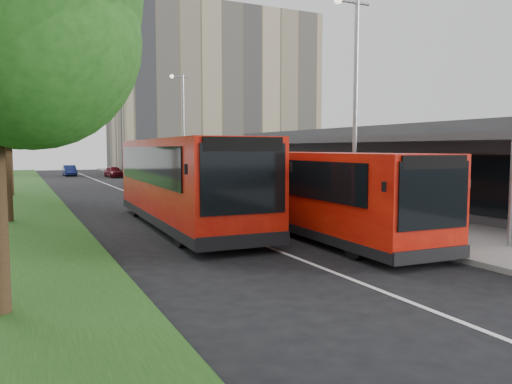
# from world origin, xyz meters

# --- Properties ---
(ground) EXTENTS (120.00, 120.00, 0.00)m
(ground) POSITION_xyz_m (0.00, 0.00, 0.00)
(ground) COLOR black
(ground) RESTS_ON ground
(pavement) EXTENTS (5.00, 80.00, 0.15)m
(pavement) POSITION_xyz_m (6.00, 20.00, 0.07)
(pavement) COLOR gray
(pavement) RESTS_ON ground
(grass_verge) EXTENTS (5.00, 80.00, 0.10)m
(grass_verge) POSITION_xyz_m (-7.00, 20.00, 0.05)
(grass_verge) COLOR #1B4917
(grass_verge) RESTS_ON ground
(lane_centre_line) EXTENTS (0.12, 70.00, 0.01)m
(lane_centre_line) POSITION_xyz_m (0.00, 15.00, 0.01)
(lane_centre_line) COLOR silver
(lane_centre_line) RESTS_ON ground
(kerb_dashes) EXTENTS (0.12, 56.00, 0.01)m
(kerb_dashes) POSITION_xyz_m (3.30, 19.00, 0.01)
(kerb_dashes) COLOR silver
(kerb_dashes) RESTS_ON ground
(office_block) EXTENTS (22.00, 12.00, 18.00)m
(office_block) POSITION_xyz_m (14.00, 42.00, 9.00)
(office_block) COLOR tan
(office_block) RESTS_ON ground
(station_building) EXTENTS (7.70, 26.00, 4.00)m
(station_building) POSITION_xyz_m (10.86, 8.00, 2.04)
(station_building) COLOR #323234
(station_building) RESTS_ON ground
(tree_mid) EXTENTS (5.16, 5.16, 8.29)m
(tree_mid) POSITION_xyz_m (-7.01, 9.05, 5.35)
(tree_mid) COLOR #301E13
(tree_mid) RESTS_ON ground
(tree_far) EXTENTS (4.97, 4.97, 7.99)m
(tree_far) POSITION_xyz_m (-7.01, 21.05, 5.16)
(tree_far) COLOR #301E13
(tree_far) RESTS_ON ground
(lamp_post_near) EXTENTS (1.44, 0.28, 8.00)m
(lamp_post_near) POSITION_xyz_m (4.12, 2.00, 4.72)
(lamp_post_near) COLOR gray
(lamp_post_near) RESTS_ON pavement
(lamp_post_far) EXTENTS (1.44, 0.28, 8.00)m
(lamp_post_far) POSITION_xyz_m (4.12, 22.00, 4.72)
(lamp_post_far) COLOR gray
(lamp_post_far) RESTS_ON pavement
(bus_main) EXTENTS (2.91, 9.95, 2.79)m
(bus_main) POSITION_xyz_m (2.43, 1.17, 1.43)
(bus_main) COLOR red
(bus_main) RESTS_ON ground
(bus_second) EXTENTS (3.32, 11.59, 3.25)m
(bus_second) POSITION_xyz_m (-1.03, 5.27, 1.67)
(bus_second) COLOR red
(bus_second) RESTS_ON ground
(litter_bin) EXTENTS (0.46, 0.46, 0.77)m
(litter_bin) POSITION_xyz_m (5.82, 10.36, 0.53)
(litter_bin) COLOR #3D2B18
(litter_bin) RESTS_ON pavement
(bollard) EXTENTS (0.19, 0.19, 0.91)m
(bollard) POSITION_xyz_m (5.49, 18.92, 0.61)
(bollard) COLOR #D8D10B
(bollard) RESTS_ON pavement
(car_near) EXTENTS (1.73, 3.47, 1.14)m
(car_near) POSITION_xyz_m (2.25, 39.21, 0.57)
(car_near) COLOR maroon
(car_near) RESTS_ON ground
(car_far) EXTENTS (1.23, 3.47, 1.14)m
(car_far) POSITION_xyz_m (-1.52, 44.14, 0.57)
(car_far) COLOR navy
(car_far) RESTS_ON ground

